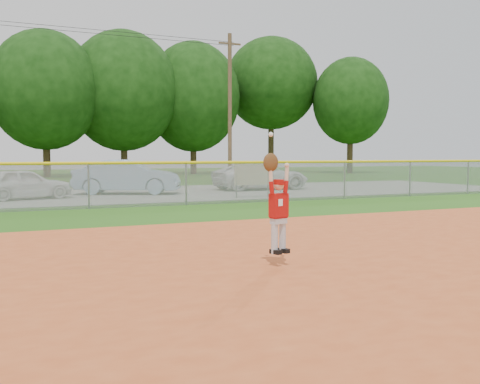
% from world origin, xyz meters
% --- Properties ---
extents(ground, '(120.00, 120.00, 0.00)m').
position_xyz_m(ground, '(0.00, 0.00, 0.00)').
color(ground, '#275714').
rests_on(ground, ground).
extents(clay_infield, '(24.00, 16.00, 0.04)m').
position_xyz_m(clay_infield, '(0.00, -3.00, 0.02)').
color(clay_infield, '#BE4E22').
rests_on(clay_infield, ground).
extents(parking_strip, '(44.00, 10.00, 0.03)m').
position_xyz_m(parking_strip, '(0.00, 16.00, 0.01)').
color(parking_strip, gray).
rests_on(parking_strip, ground).
extents(car_white_a, '(3.84, 2.35, 1.22)m').
position_xyz_m(car_white_a, '(-1.83, 14.59, 0.64)').
color(car_white_a, white).
rests_on(car_white_a, parking_strip).
extents(car_blue, '(4.88, 3.24, 1.52)m').
position_xyz_m(car_blue, '(2.47, 15.78, 0.79)').
color(car_blue, '#89A8CC').
rests_on(car_blue, parking_strip).
extents(car_white_b, '(4.89, 2.31, 1.35)m').
position_xyz_m(car_white_b, '(9.32, 16.26, 0.71)').
color(car_white_b, white).
rests_on(car_white_b, parking_strip).
extents(sponsor_sign, '(1.61, 0.07, 1.43)m').
position_xyz_m(sponsor_sign, '(6.77, 11.85, 0.95)').
color(sponsor_sign, gray).
rests_on(sponsor_sign, ground).
extents(outfield_fence, '(40.06, 0.10, 1.55)m').
position_xyz_m(outfield_fence, '(0.00, 10.00, 0.88)').
color(outfield_fence, gray).
rests_on(outfield_fence, ground).
extents(power_lines, '(19.40, 0.24, 9.00)m').
position_xyz_m(power_lines, '(1.00, 22.00, 4.68)').
color(power_lines, '#4C3823').
rests_on(power_lines, ground).
extents(tree_line, '(62.37, 13.00, 14.43)m').
position_xyz_m(tree_line, '(0.96, 37.90, 7.53)').
color(tree_line, '#422D1C').
rests_on(tree_line, ground).
extents(ballplayer, '(0.52, 0.27, 1.88)m').
position_xyz_m(ballplayer, '(1.39, -0.61, 1.01)').
color(ballplayer, silver).
rests_on(ballplayer, ground).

